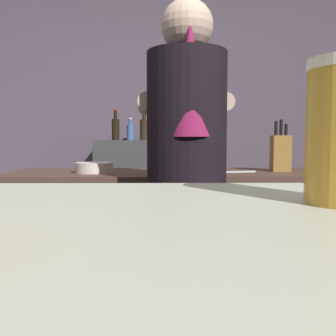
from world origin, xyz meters
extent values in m
cube|color=#524553|center=(0.00, 2.20, 1.35)|extent=(5.20, 0.10, 2.70)
cube|color=#4B3429|center=(0.35, 0.73, 0.47)|extent=(2.10, 0.60, 0.94)
cube|color=#3D3D3E|center=(-0.07, 1.92, 0.55)|extent=(0.76, 0.36, 1.11)
cube|color=#2E3430|center=(0.24, 0.28, 0.46)|extent=(0.28, 0.20, 0.93)
cylinder|color=black|center=(0.24, 0.28, 1.20)|extent=(0.34, 0.34, 0.55)
sphere|color=#CCAA94|center=(0.24, 0.28, 1.59)|extent=(0.22, 0.22, 0.22)
cone|color=#8C1E4C|center=(0.24, 0.18, 1.36)|extent=(0.18, 0.18, 0.46)
cylinder|color=#CCAA94|center=(0.06, 0.43, 1.28)|extent=(0.10, 0.32, 0.08)
cylinder|color=#CCAA94|center=(0.40, 0.45, 1.28)|extent=(0.10, 0.32, 0.08)
cube|color=olive|center=(0.79, 0.75, 1.04)|extent=(0.10, 0.08, 0.20)
cylinder|color=black|center=(0.76, 0.75, 1.18)|extent=(0.02, 0.02, 0.08)
cylinder|color=black|center=(0.79, 0.75, 1.18)|extent=(0.02, 0.02, 0.09)
cylinder|color=black|center=(0.82, 0.75, 1.17)|extent=(0.02, 0.02, 0.06)
cylinder|color=silver|center=(-0.23, 0.68, 0.96)|extent=(0.20, 0.20, 0.05)
cube|color=silver|center=(0.52, 0.68, 0.94)|extent=(0.24, 0.08, 0.01)
cylinder|color=black|center=(-0.26, 1.83, 1.20)|extent=(0.06, 0.06, 0.18)
cylinder|color=black|center=(-0.26, 1.83, 1.32)|extent=(0.03, 0.03, 0.07)
cylinder|color=red|center=(-0.26, 1.83, 1.36)|extent=(0.03, 0.03, 0.01)
cylinder|color=#478633|center=(-0.04, 1.98, 1.17)|extent=(0.05, 0.05, 0.13)
cylinder|color=#478633|center=(-0.04, 1.98, 1.27)|extent=(0.02, 0.02, 0.05)
cylinder|color=black|center=(-0.04, 1.98, 1.30)|extent=(0.03, 0.03, 0.01)
cylinder|color=#3C5D96|center=(-0.14, 1.84, 1.17)|extent=(0.06, 0.06, 0.13)
cylinder|color=#3C5D96|center=(-0.14, 1.84, 1.26)|extent=(0.03, 0.03, 0.05)
cylinder|color=silver|center=(-0.14, 1.84, 1.29)|extent=(0.03, 0.03, 0.01)
cylinder|color=black|center=(-0.03, 1.87, 1.19)|extent=(0.08, 0.08, 0.17)
cylinder|color=black|center=(-0.03, 1.87, 1.32)|extent=(0.03, 0.03, 0.07)
cylinder|color=red|center=(-0.03, 1.87, 1.36)|extent=(0.04, 0.04, 0.01)
camera|label=1|loc=(0.14, -1.33, 1.11)|focal=40.15mm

